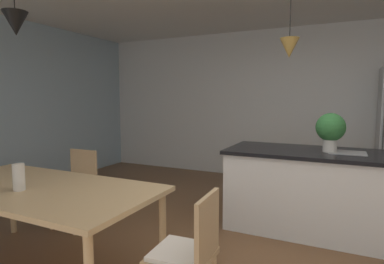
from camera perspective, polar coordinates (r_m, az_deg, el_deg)
wall_back_kitchen at (r=5.91m, az=20.06°, el=4.51°), size 10.00×0.12×2.70m
dining_table at (r=2.99m, az=-25.99°, el=-9.81°), size 2.07×1.01×0.75m
chair_kitchen_end at (r=2.22m, az=-0.61°, el=-20.72°), size 0.42×0.42×0.87m
chair_far_left at (r=3.94m, az=-20.07°, el=-8.98°), size 0.41×0.41×0.87m
kitchen_island at (r=3.82m, az=22.31°, el=-9.77°), size 2.06×0.90×0.91m
pendant_over_table at (r=3.06m, az=-29.10°, el=16.69°), size 0.20×0.20×0.72m
pendant_over_island_main at (r=3.76m, az=17.02°, el=14.24°), size 0.21×0.21×0.78m
potted_plant_on_island at (r=3.69m, az=23.61°, el=0.52°), size 0.30×0.30×0.42m
vase_on_dining_table at (r=2.89m, az=-28.65°, el=-7.12°), size 0.09×0.09×0.21m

